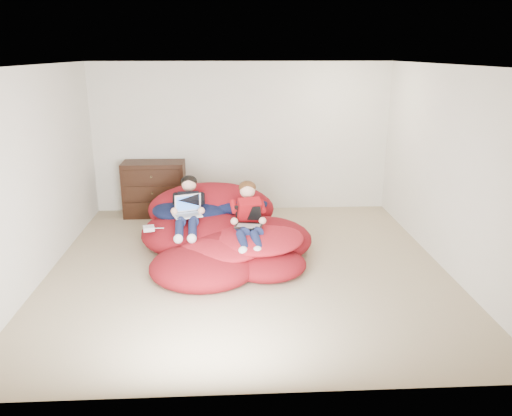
{
  "coord_description": "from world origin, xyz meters",
  "views": [
    {
      "loc": [
        -0.21,
        -5.89,
        2.65
      ],
      "look_at": [
        0.12,
        0.29,
        0.7
      ],
      "focal_mm": 35.0,
      "sensor_mm": 36.0,
      "label": 1
    }
  ],
  "objects_px": {
    "dresser": "(155,189)",
    "beanbag_pile": "(222,234)",
    "younger_boy": "(248,214)",
    "older_boy": "(188,206)",
    "laptop_black": "(248,220)",
    "laptop_white": "(188,210)"
  },
  "relations": [
    {
      "from": "younger_boy",
      "to": "laptop_white",
      "type": "relative_size",
      "value": 2.5
    },
    {
      "from": "dresser",
      "to": "beanbag_pile",
      "type": "height_order",
      "value": "dresser"
    },
    {
      "from": "beanbag_pile",
      "to": "laptop_black",
      "type": "bearing_deg",
      "value": -41.28
    },
    {
      "from": "beanbag_pile",
      "to": "laptop_black",
      "type": "height_order",
      "value": "beanbag_pile"
    },
    {
      "from": "dresser",
      "to": "beanbag_pile",
      "type": "relative_size",
      "value": 0.41
    },
    {
      "from": "older_boy",
      "to": "younger_boy",
      "type": "height_order",
      "value": "same"
    },
    {
      "from": "dresser",
      "to": "older_boy",
      "type": "distance_m",
      "value": 1.8
    },
    {
      "from": "beanbag_pile",
      "to": "younger_boy",
      "type": "height_order",
      "value": "younger_boy"
    },
    {
      "from": "dresser",
      "to": "laptop_black",
      "type": "height_order",
      "value": "dresser"
    },
    {
      "from": "older_boy",
      "to": "younger_boy",
      "type": "relative_size",
      "value": 1.04
    },
    {
      "from": "younger_boy",
      "to": "laptop_black",
      "type": "distance_m",
      "value": 0.08
    },
    {
      "from": "laptop_white",
      "to": "laptop_black",
      "type": "bearing_deg",
      "value": -19.06
    },
    {
      "from": "dresser",
      "to": "younger_boy",
      "type": "distance_m",
      "value": 2.48
    },
    {
      "from": "younger_boy",
      "to": "beanbag_pile",
      "type": "bearing_deg",
      "value": 143.81
    },
    {
      "from": "older_boy",
      "to": "laptop_white",
      "type": "relative_size",
      "value": 2.61
    },
    {
      "from": "beanbag_pile",
      "to": "laptop_white",
      "type": "relative_size",
      "value": 5.92
    },
    {
      "from": "dresser",
      "to": "laptop_black",
      "type": "distance_m",
      "value": 2.52
    },
    {
      "from": "dresser",
      "to": "older_boy",
      "type": "bearing_deg",
      "value": -67.3
    },
    {
      "from": "younger_boy",
      "to": "laptop_white",
      "type": "distance_m",
      "value": 0.83
    },
    {
      "from": "younger_boy",
      "to": "laptop_black",
      "type": "height_order",
      "value": "younger_boy"
    },
    {
      "from": "laptop_black",
      "to": "beanbag_pile",
      "type": "bearing_deg",
      "value": 138.72
    },
    {
      "from": "younger_boy",
      "to": "dresser",
      "type": "bearing_deg",
      "value": 127.13
    }
  ]
}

